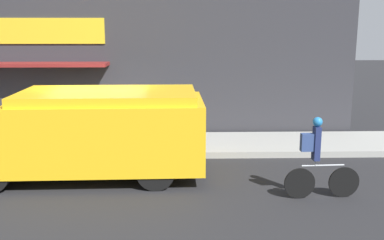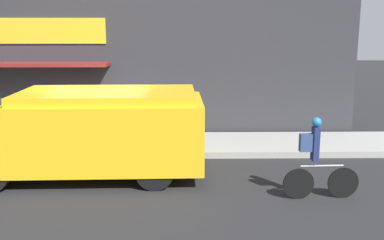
% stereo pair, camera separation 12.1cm
% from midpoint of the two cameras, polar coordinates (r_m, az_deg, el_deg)
% --- Properties ---
extents(ground_plane, '(70.00, 70.00, 0.00)m').
position_cam_midpoint_polar(ground_plane, '(12.22, -11.92, -4.92)').
color(ground_plane, '#232326').
extents(sidewalk, '(28.00, 2.34, 0.17)m').
position_cam_midpoint_polar(sidewalk, '(13.31, -11.04, -3.12)').
color(sidewalk, '#999993').
rests_on(sidewalk, ground_plane).
extents(storefront, '(15.23, 1.04, 5.37)m').
position_cam_midpoint_polar(storefront, '(14.23, -10.97, 8.45)').
color(storefront, '#2D2D33').
rests_on(storefront, ground_plane).
extents(school_bus, '(5.69, 2.88, 2.01)m').
position_cam_midpoint_polar(school_bus, '(10.72, -12.65, -1.44)').
color(school_bus, yellow).
rests_on(school_bus, ground_plane).
extents(cyclist, '(1.58, 0.21, 1.70)m').
position_cam_midpoint_polar(cyclist, '(9.46, 15.29, -4.91)').
color(cyclist, black).
rests_on(cyclist, ground_plane).
extents(trash_bin, '(0.63, 0.63, 0.84)m').
position_cam_midpoint_polar(trash_bin, '(13.53, -11.50, -0.67)').
color(trash_bin, slate).
rests_on(trash_bin, sidewalk).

